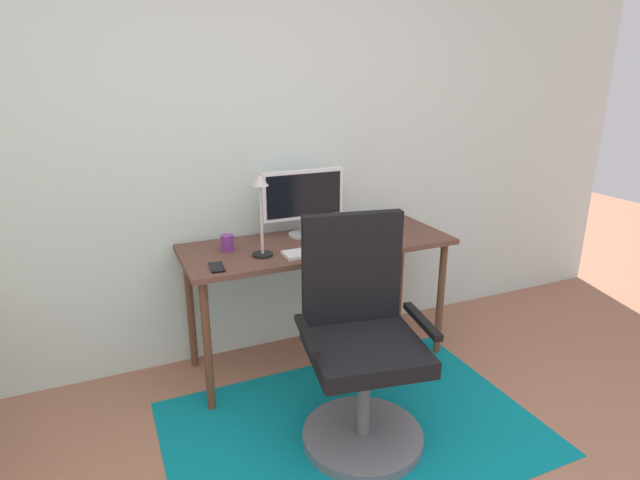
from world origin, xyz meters
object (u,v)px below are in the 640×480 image
(desk, at_px, (318,255))
(computer_mouse, at_px, (370,242))
(cell_phone, at_px, (217,267))
(desk_lamp, at_px, (261,204))
(keyboard, at_px, (322,251))
(monitor, at_px, (303,198))
(coffee_cup, at_px, (227,243))
(office_chair, at_px, (360,354))

(desk, xyz_separation_m, computer_mouse, (0.26, -0.16, 0.10))
(cell_phone, bearing_deg, desk_lamp, 21.87)
(keyboard, height_order, desk_lamp, desk_lamp)
(monitor, xyz_separation_m, coffee_cup, (-0.49, -0.09, -0.19))
(computer_mouse, height_order, cell_phone, computer_mouse)
(monitor, bearing_deg, office_chair, -94.38)
(keyboard, bearing_deg, desk, 71.95)
(computer_mouse, height_order, coffee_cup, coffee_cup)
(coffee_cup, bearing_deg, monitor, 10.19)
(monitor, bearing_deg, desk_lamp, -143.65)
(cell_phone, distance_m, desk_lamp, 0.40)
(desk_lamp, distance_m, office_chair, 0.92)
(monitor, height_order, cell_phone, monitor)
(coffee_cup, bearing_deg, computer_mouse, -16.14)
(desk, bearing_deg, office_chair, -97.82)
(cell_phone, bearing_deg, monitor, 33.52)
(coffee_cup, relative_size, cell_phone, 0.64)
(desk_lamp, bearing_deg, computer_mouse, -5.90)
(desk_lamp, xyz_separation_m, office_chair, (0.27, -0.63, -0.61))
(computer_mouse, xyz_separation_m, cell_phone, (-0.89, -0.02, -0.01))
(keyboard, xyz_separation_m, desk_lamp, (-0.31, 0.07, 0.28))
(monitor, bearing_deg, computer_mouse, -47.37)
(monitor, xyz_separation_m, office_chair, (-0.07, -0.87, -0.56))
(keyboard, relative_size, office_chair, 0.39)
(desk, xyz_separation_m, coffee_cup, (-0.52, 0.06, 0.13))
(monitor, xyz_separation_m, cell_phone, (-0.61, -0.33, -0.23))
(coffee_cup, height_order, office_chair, office_chair)
(monitor, distance_m, computer_mouse, 0.48)
(keyboard, bearing_deg, cell_phone, -179.04)
(monitor, distance_m, coffee_cup, 0.53)
(cell_phone, bearing_deg, computer_mouse, 6.05)
(monitor, distance_m, keyboard, 0.39)
(monitor, height_order, desk_lamp, desk_lamp)
(cell_phone, xyz_separation_m, office_chair, (0.54, -0.54, -0.33))
(cell_phone, relative_size, office_chair, 0.13)
(computer_mouse, relative_size, coffee_cup, 1.16)
(desk, bearing_deg, desk_lamp, -165.33)
(keyboard, distance_m, computer_mouse, 0.31)
(keyboard, xyz_separation_m, cell_phone, (-0.58, -0.01, -0.00))
(desk, distance_m, desk_lamp, 0.53)
(computer_mouse, bearing_deg, desk, 147.72)
(desk, distance_m, keyboard, 0.20)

